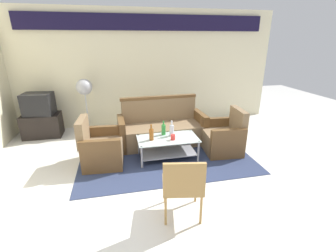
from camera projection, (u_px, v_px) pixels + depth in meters
name	position (u px, v px, depth m)	size (l,w,h in m)	color
ground_plane	(179.00, 184.00, 3.65)	(14.00, 14.00, 0.00)	silver
wall_back	(149.00, 66.00, 5.93)	(6.52, 0.19, 2.80)	beige
rug	(165.00, 156.00, 4.52)	(3.14, 2.03, 0.01)	#2D3856
couch	(162.00, 129.00, 4.99)	(1.82, 0.80, 0.96)	#7F6647
armchair_left	(101.00, 149.00, 4.17)	(0.74, 0.80, 0.85)	#7F6647
armchair_right	(223.00, 138.00, 4.64)	(0.74, 0.80, 0.85)	#7F6647
coffee_table	(168.00, 145.00, 4.36)	(1.10, 0.60, 0.40)	silver
bottle_brown	(151.00, 134.00, 4.19)	(0.08, 0.08, 0.29)	brown
bottle_green	(164.00, 129.00, 4.43)	(0.08, 0.08, 0.27)	#2D8C38
bottle_clear	(172.00, 130.00, 4.37)	(0.08, 0.08, 0.30)	silver
cup	(173.00, 137.00, 4.22)	(0.08, 0.08, 0.10)	red
tv_stand	(43.00, 125.00, 5.38)	(0.80, 0.50, 0.52)	black
television	(38.00, 104.00, 5.21)	(0.64, 0.50, 0.48)	black
pedestal_fan	(85.00, 90.00, 5.37)	(0.36, 0.36, 1.27)	#2D2D33
wicker_chair	(183.00, 184.00, 2.81)	(0.56, 0.56, 0.84)	#AD844C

